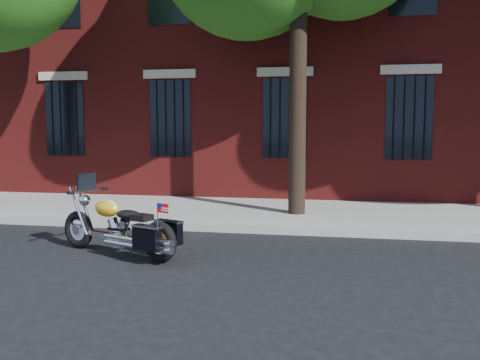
# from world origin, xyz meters

# --- Properties ---
(ground) EXTENTS (120.00, 120.00, 0.00)m
(ground) POSITION_xyz_m (0.00, 0.00, 0.00)
(ground) COLOR black
(ground) RESTS_ON ground
(curb) EXTENTS (40.00, 0.16, 0.15)m
(curb) POSITION_xyz_m (0.00, 1.38, 0.07)
(curb) COLOR gray
(curb) RESTS_ON ground
(sidewalk) EXTENTS (40.00, 3.60, 0.15)m
(sidewalk) POSITION_xyz_m (0.00, 3.26, 0.07)
(sidewalk) COLOR gray
(sidewalk) RESTS_ON ground
(building) EXTENTS (26.00, 10.08, 12.00)m
(building) POSITION_xyz_m (0.00, 10.06, 6.00)
(building) COLOR maroon
(building) RESTS_ON ground
(motorcycle) EXTENTS (2.25, 1.31, 1.25)m
(motorcycle) POSITION_xyz_m (-1.88, -0.78, 0.42)
(motorcycle) COLOR black
(motorcycle) RESTS_ON ground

